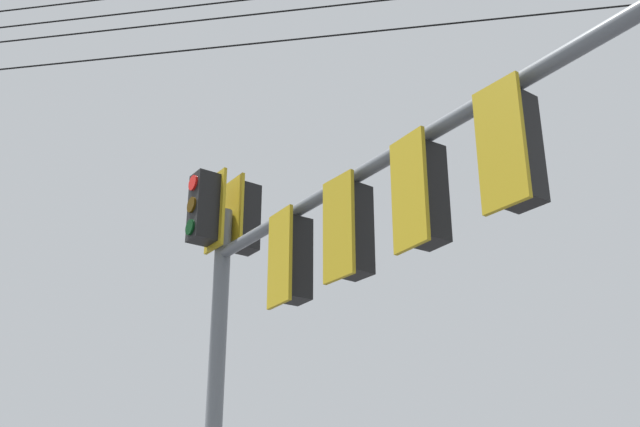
{
  "coord_description": "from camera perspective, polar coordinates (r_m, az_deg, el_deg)",
  "views": [
    {
      "loc": [
        -1.27,
        9.38,
        2.13
      ],
      "look_at": [
        -1.11,
        1.97,
        5.26
      ],
      "focal_mm": 43.9,
      "sensor_mm": 36.0,
      "label": 1
    }
  ],
  "objects": [
    {
      "name": "signal_mast_assembly",
      "position": [
        8.18,
        -1.75,
        -4.37
      ],
      "size": [
        4.02,
        5.21,
        6.52
      ],
      "color": "slate",
      "rests_on": "ground"
    }
  ]
}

